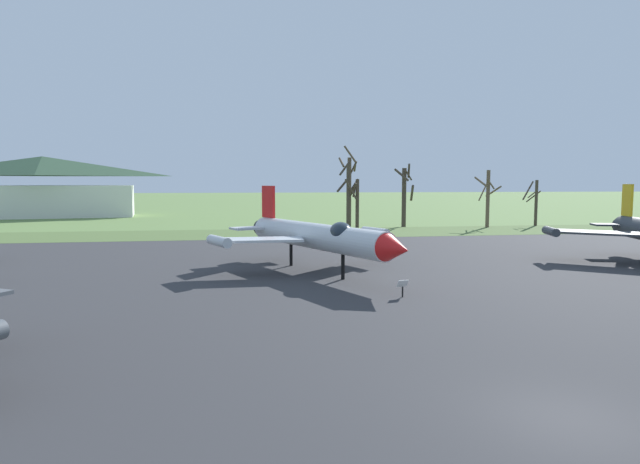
% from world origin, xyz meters
% --- Properties ---
extents(ground_plane, '(600.00, 600.00, 0.00)m').
position_xyz_m(ground_plane, '(0.00, 0.00, 0.00)').
color(ground_plane, '#607F42').
extents(asphalt_apron, '(80.98, 53.89, 0.05)m').
position_xyz_m(asphalt_apron, '(0.00, 16.17, 0.03)').
color(asphalt_apron, '#333335').
rests_on(asphalt_apron, ground).
extents(grass_verge_strip, '(140.98, 12.00, 0.06)m').
position_xyz_m(grass_verge_strip, '(0.00, 49.11, 0.03)').
color(grass_verge_strip, '#516936').
rests_on(grass_verge_strip, ground).
extents(jet_fighter_front_right, '(12.45, 16.12, 5.50)m').
position_xyz_m(jet_fighter_front_right, '(-2.63, 22.17, 2.40)').
color(jet_fighter_front_right, silver).
rests_on(jet_fighter_front_right, ground).
extents(info_placard_front_right, '(0.60, 0.35, 0.92)m').
position_xyz_m(info_placard_front_right, '(0.41, 14.20, 0.58)').
color(info_placard_front_right, black).
rests_on(info_placard_front_right, ground).
extents(bare_tree_far_left, '(2.59, 2.48, 8.64)m').
position_xyz_m(bare_tree_far_left, '(6.49, 55.02, 4.52)').
color(bare_tree_far_left, '#42382D').
rests_on(bare_tree_far_left, ground).
extents(bare_tree_left_of_center, '(2.22, 2.30, 10.50)m').
position_xyz_m(bare_tree_left_of_center, '(7.29, 58.31, 5.15)').
color(bare_tree_left_of_center, brown).
rests_on(bare_tree_left_of_center, ground).
extents(bare_tree_center, '(1.79, 1.65, 6.25)m').
position_xyz_m(bare_tree_center, '(7.77, 56.13, 3.43)').
color(bare_tree_center, '#42382D').
rests_on(bare_tree_center, ground).
extents(bare_tree_right_of_center, '(2.86, 2.36, 8.15)m').
position_xyz_m(bare_tree_right_of_center, '(14.14, 56.02, 4.26)').
color(bare_tree_right_of_center, '#42382D').
rests_on(bare_tree_right_of_center, ground).
extents(bare_tree_far_right, '(3.11, 3.03, 7.31)m').
position_xyz_m(bare_tree_far_right, '(24.06, 53.06, 3.99)').
color(bare_tree_far_right, brown).
rests_on(bare_tree_far_right, ground).
extents(bare_tree_backdrop_extra, '(2.88, 1.96, 6.07)m').
position_xyz_m(bare_tree_backdrop_extra, '(31.52, 54.62, 3.32)').
color(bare_tree_backdrop_extra, '#42382D').
rests_on(bare_tree_backdrop_extra, ground).
extents(visitor_building, '(30.36, 13.52, 10.03)m').
position_xyz_m(visitor_building, '(-38.62, 84.55, 4.96)').
color(visitor_building, silver).
rests_on(visitor_building, ground).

